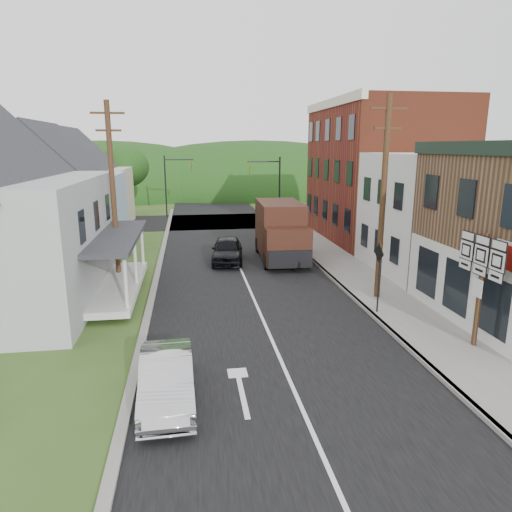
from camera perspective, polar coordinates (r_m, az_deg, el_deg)
name	(u,v)px	position (r m, az deg, el deg)	size (l,w,h in m)	color
ground	(270,337)	(17.11, 1.80, -10.08)	(120.00, 120.00, 0.00)	#2D4719
road	(240,268)	(26.48, -2.03, -1.47)	(9.00, 90.00, 0.02)	black
cross_road	(220,221)	(43.06, -4.58, 4.34)	(60.00, 9.00, 0.02)	black
sidewalk_right	(349,272)	(25.89, 11.58, -1.92)	(2.80, 55.00, 0.15)	slate
curb_right	(326,273)	(25.47, 8.72, -2.05)	(0.20, 55.00, 0.15)	slate
curb_left	(156,280)	(24.45, -12.40, -2.91)	(0.30, 55.00, 0.12)	slate
storefront_white	(450,214)	(27.16, 23.08, 4.84)	(8.00, 7.00, 6.50)	silver
storefront_red	(381,172)	(35.41, 15.33, 10.07)	(8.00, 12.00, 10.00)	maroon
house_blue	(66,194)	(33.58, -22.67, 7.11)	(7.14, 8.16, 7.28)	#97B2CE
house_cream	(86,184)	(42.44, -20.43, 8.43)	(7.14, 8.16, 7.28)	#BEB993
utility_pole_right	(383,198)	(20.82, 15.59, 6.99)	(1.60, 0.26, 9.00)	#472D19
utility_pole_left	(113,192)	(23.81, -17.44, 7.63)	(1.60, 0.26, 9.00)	#472D19
traffic_signal_right	(272,183)	(39.69, 1.96, 9.06)	(2.87, 0.20, 6.00)	black
traffic_signal_left	(173,179)	(46.05, -10.40, 9.47)	(2.87, 0.20, 6.00)	black
tree_left_d	(124,167)	(47.86, -16.12, 10.67)	(4.80, 4.80, 6.94)	#382616
forested_ridge	(207,192)	(70.81, -6.16, 7.91)	(90.00, 30.00, 16.00)	#163610
silver_sedan	(167,379)	(13.10, -11.09, -14.89)	(1.42, 4.07, 1.34)	#BDBCC2
dark_sedan	(227,250)	(27.57, -3.60, 0.75)	(1.79, 4.46, 1.52)	black
delivery_van	(281,232)	(27.94, 3.14, 3.07)	(2.84, 6.41, 3.53)	black
route_sign_cluster	(480,274)	(16.97, 26.23, -2.07)	(0.21, 2.25, 3.93)	#472D19
warning_sign	(379,268)	(19.23, 15.13, -1.49)	(0.15, 0.81, 2.93)	black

